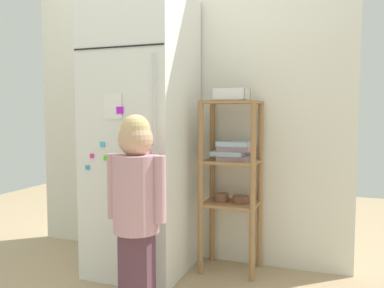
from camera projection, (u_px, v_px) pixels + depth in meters
The scene contains 6 objects.
ground_plane at pixel (160, 271), 2.64m from camera, with size 6.00×6.00×0.00m, color tan.
kitchen_wall_back at pixel (180, 98), 2.89m from camera, with size 2.42×0.03×2.33m, color silver.
refrigerator at pixel (143, 134), 2.64m from camera, with size 0.61×0.66×1.83m.
child_standing at pixel (136, 193), 2.09m from camera, with size 0.34×0.25×1.05m.
pantry_shelf_unit at pixel (232, 169), 2.62m from camera, with size 0.38×0.29×1.13m.
fruit_bin at pixel (232, 96), 2.58m from camera, with size 0.21×0.18×0.08m.
Camera 1 is at (1.08, -2.34, 1.05)m, focal length 37.09 mm.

